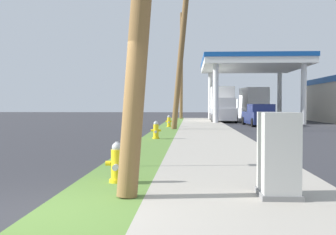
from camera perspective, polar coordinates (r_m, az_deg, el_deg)
ground_plane at (r=6.00m, az=-18.14°, el=-13.22°), size 160.00×160.00×0.00m
grass_verge at (r=5.78m, az=-11.48°, el=-13.14°), size 1.40×80.00×0.12m
sidewalk_slab at (r=5.67m, az=12.30°, el=-13.42°), size 3.20×80.00×0.12m
fire_hydrant_nearest at (r=7.88m, az=-6.82°, el=-6.27°), size 0.42×0.38×0.74m
fire_hydrant_second at (r=17.71m, az=-1.62°, el=-1.81°), size 0.42×0.38×0.74m
fire_hydrant_third at (r=27.23m, az=0.12°, el=-0.56°), size 0.42×0.37×0.74m
utility_pole_midground at (r=24.52m, az=1.93°, el=10.47°), size 1.74×1.67×10.11m
utility_pole_background at (r=42.73m, az=1.79°, el=6.97°), size 0.41×1.67×10.46m
utility_cabinet at (r=6.83m, az=14.51°, el=-5.13°), size 0.61×0.80×1.30m
street_sign_post at (r=9.83m, az=-5.43°, el=2.28°), size 0.05×0.36×2.12m
gas_station_canopy at (r=40.01m, az=20.34°, el=3.27°), size 15.58×13.19×5.57m
car_navy_by_near_pump at (r=31.56m, az=12.21°, el=0.21°), size 2.19×4.60×1.57m
truck_white_at_forecourt at (r=41.65m, az=11.16°, el=1.63°), size 2.67×6.56×3.11m
truck_silver_on_apron at (r=38.26m, az=7.28°, el=1.65°), size 2.21×6.43×3.11m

